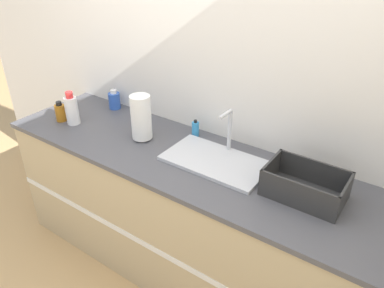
# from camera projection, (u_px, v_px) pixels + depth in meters

# --- Properties ---
(wall_back) EXTENTS (4.83, 0.06, 2.60)m
(wall_back) POSITION_uv_depth(u_px,v_px,m) (219.00, 74.00, 2.24)
(wall_back) COLOR silver
(wall_back) RESTS_ON ground_plane
(counter_cabinet) EXTENTS (2.46, 0.68, 0.91)m
(counter_cabinet) POSITION_uv_depth(u_px,v_px,m) (185.00, 216.00, 2.40)
(counter_cabinet) COLOR tan
(counter_cabinet) RESTS_ON ground_plane
(sink) EXTENTS (0.59, 0.33, 0.28)m
(sink) POSITION_uv_depth(u_px,v_px,m) (216.00, 159.00, 2.11)
(sink) COLOR silver
(sink) RESTS_ON counter_cabinet
(paper_towel_roll) EXTENTS (0.13, 0.13, 0.29)m
(paper_towel_roll) POSITION_uv_depth(u_px,v_px,m) (141.00, 118.00, 2.28)
(paper_towel_roll) COLOR #4C4C51
(paper_towel_roll) RESTS_ON counter_cabinet
(dish_rack) EXTENTS (0.38, 0.24, 0.14)m
(dish_rack) POSITION_uv_depth(u_px,v_px,m) (305.00, 187.00, 1.83)
(dish_rack) COLOR #2D2D2D
(dish_rack) RESTS_ON counter_cabinet
(bottle_blue) EXTENTS (0.08, 0.08, 0.14)m
(bottle_blue) POSITION_uv_depth(u_px,v_px,m) (114.00, 100.00, 2.73)
(bottle_blue) COLOR #2D56B7
(bottle_blue) RESTS_ON counter_cabinet
(bottle_white_spray) EXTENTS (0.09, 0.09, 0.23)m
(bottle_white_spray) POSITION_uv_depth(u_px,v_px,m) (72.00, 110.00, 2.49)
(bottle_white_spray) COLOR white
(bottle_white_spray) RESTS_ON counter_cabinet
(bottle_amber) EXTENTS (0.07, 0.07, 0.14)m
(bottle_amber) POSITION_uv_depth(u_px,v_px,m) (60.00, 112.00, 2.55)
(bottle_amber) COLOR #B26B19
(bottle_amber) RESTS_ON counter_cabinet
(soap_dispenser) EXTENTS (0.05, 0.05, 0.11)m
(soap_dispenser) POSITION_uv_depth(u_px,v_px,m) (195.00, 129.00, 2.37)
(soap_dispenser) COLOR #338CCC
(soap_dispenser) RESTS_ON counter_cabinet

